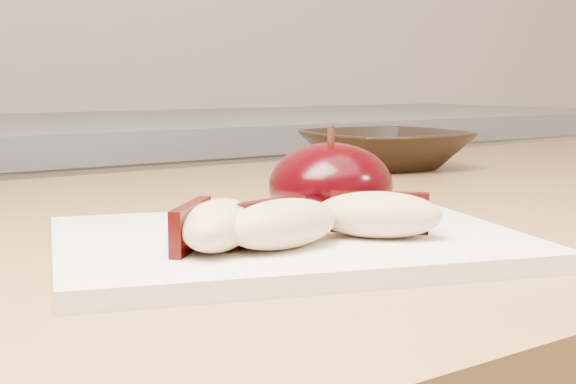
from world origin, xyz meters
TOP-DOWN VIEW (x-y plane):
  - cutting_board at (-0.05, 0.38)m, footprint 0.32×0.28m
  - apple_half at (0.00, 0.41)m, footprint 0.09×0.09m
  - apple_wedge_a at (-0.11, 0.36)m, footprint 0.08×0.08m
  - apple_wedge_b at (-0.08, 0.35)m, footprint 0.08×0.05m
  - apple_wedge_c at (-0.02, 0.34)m, footprint 0.08×0.08m
  - bowl at (0.30, 0.68)m, footprint 0.20×0.20m

SIDE VIEW (x-z plane):
  - cutting_board at x=-0.05m, z-range 0.90..0.91m
  - bowl at x=0.30m, z-range 0.90..0.94m
  - apple_wedge_a at x=-0.11m, z-range 0.91..0.94m
  - apple_wedge_b at x=-0.08m, z-range 0.91..0.94m
  - apple_wedge_c at x=-0.02m, z-range 0.91..0.94m
  - apple_half at x=0.00m, z-range 0.90..0.97m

